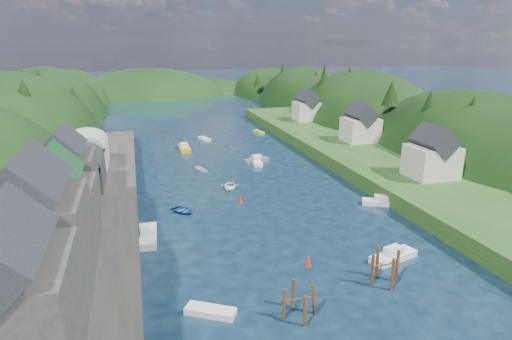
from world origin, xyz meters
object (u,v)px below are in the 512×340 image
object	(u,v)px
channel_buoy_near	(308,261)
channel_buoy_far	(240,200)
piling_cluster_near	(299,304)
piling_cluster_far	(385,270)

from	to	relation	value
channel_buoy_near	channel_buoy_far	world-z (taller)	same
piling_cluster_near	channel_buoy_near	bearing A→B (deg)	62.02
piling_cluster_near	piling_cluster_far	bearing A→B (deg)	15.07
piling_cluster_far	channel_buoy_far	world-z (taller)	piling_cluster_far
channel_buoy_near	piling_cluster_near	bearing A→B (deg)	-117.98
channel_buoy_near	channel_buoy_far	size ratio (longest dim) A/B	1.00
piling_cluster_near	channel_buoy_far	distance (m)	28.18
piling_cluster_far	channel_buoy_near	xyz separation A→B (m)	(-5.83, 5.28, -0.92)
piling_cluster_far	channel_buoy_far	bearing A→B (deg)	108.13
piling_cluster_far	channel_buoy_near	bearing A→B (deg)	137.88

